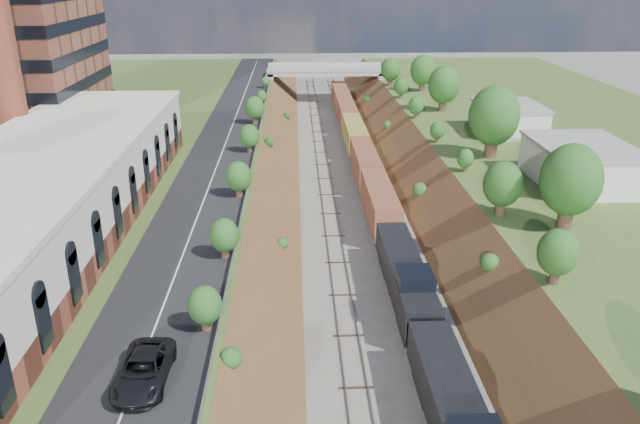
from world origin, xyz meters
TOP-DOWN VIEW (x-y plane):
  - platform_left at (-33.00, 60.00)m, footprint 44.00×180.00m
  - platform_right at (33.00, 60.00)m, footprint 44.00×180.00m
  - embankment_left at (-11.00, 60.00)m, footprint 10.00×180.00m
  - embankment_right at (11.00, 60.00)m, footprint 10.00×180.00m
  - rail_left_track at (-2.60, 60.00)m, footprint 1.58×180.00m
  - rail_right_track at (2.60, 60.00)m, footprint 1.58×180.00m
  - road at (-15.50, 60.00)m, footprint 8.00×180.00m
  - guardrail at (-11.40, 59.80)m, footprint 0.10×171.00m
  - commercial_building at (-28.00, 38.00)m, footprint 14.30×62.30m
  - overpass at (0.00, 122.00)m, footprint 24.50×8.30m
  - white_building_near at (23.50, 52.00)m, footprint 9.00×12.00m
  - white_building_far at (23.00, 74.00)m, footprint 8.00×10.00m
  - tree_right_large at (17.00, 40.00)m, footprint 5.25×5.25m
  - tree_left_crest at (-11.80, 20.00)m, footprint 2.45×2.45m
  - freight_train at (2.60, 59.75)m, footprint 2.81×128.84m
  - suv at (-14.90, 19.27)m, footprint 2.73×5.78m

SIDE VIEW (x-z plane):
  - embankment_left at x=-11.00m, z-range -5.00..5.00m
  - embankment_right at x=11.00m, z-range -5.00..5.00m
  - rail_left_track at x=-2.60m, z-range 0.00..0.18m
  - rail_right_track at x=2.60m, z-range 0.00..0.18m
  - freight_train at x=2.60m, z-range 0.17..4.72m
  - platform_left at x=-33.00m, z-range 0.00..5.00m
  - platform_right at x=33.00m, z-range 0.00..5.00m
  - overpass at x=0.00m, z-range 1.22..8.62m
  - road at x=-15.50m, z-range 5.00..5.10m
  - guardrail at x=-11.40m, z-range 5.20..5.90m
  - suv at x=-14.90m, z-range 5.10..6.70m
  - white_building_far at x=23.00m, z-range 5.00..8.60m
  - white_building_near at x=23.50m, z-range 5.00..9.00m
  - tree_left_crest at x=-11.80m, z-range 5.26..8.82m
  - commercial_building at x=-28.00m, z-range 5.01..12.01m
  - tree_right_large at x=17.00m, z-range 5.58..13.19m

